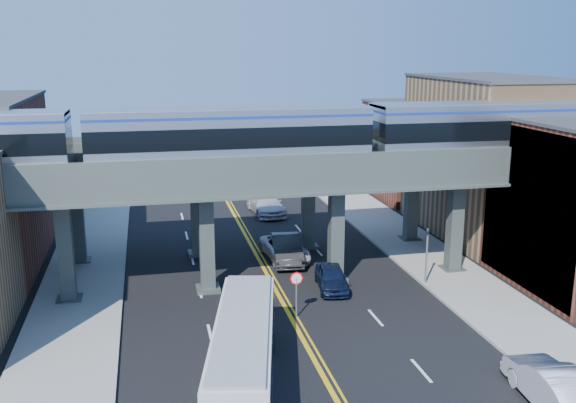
# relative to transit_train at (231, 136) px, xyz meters

# --- Properties ---
(ground) EXTENTS (120.00, 120.00, 0.00)m
(ground) POSITION_rel_transit_train_xyz_m (2.44, -8.00, -9.38)
(ground) COLOR black
(ground) RESTS_ON ground
(sidewalk_west) EXTENTS (5.00, 70.00, 0.16)m
(sidewalk_west) POSITION_rel_transit_train_xyz_m (-9.06, 2.00, -9.30)
(sidewalk_west) COLOR gray
(sidewalk_west) RESTS_ON ground
(sidewalk_east) EXTENTS (5.00, 70.00, 0.16)m
(sidewalk_east) POSITION_rel_transit_train_xyz_m (13.94, 2.00, -9.30)
(sidewalk_east) COLOR gray
(sidewalk_east) RESTS_ON ground
(building_west_c) EXTENTS (8.00, 10.00, 8.00)m
(building_west_c) POSITION_rel_transit_train_xyz_m (-16.06, 21.00, -5.38)
(building_west_c) COLOR olive
(building_west_c) RESTS_ON ground
(building_east_b) EXTENTS (8.00, 14.00, 12.00)m
(building_east_b) POSITION_rel_transit_train_xyz_m (20.94, 8.00, -3.38)
(building_east_b) COLOR olive
(building_east_b) RESTS_ON ground
(building_east_c) EXTENTS (8.00, 10.00, 9.00)m
(building_east_c) POSITION_rel_transit_train_xyz_m (20.94, 21.00, -4.88)
(building_east_c) COLOR brown
(building_east_c) RESTS_ON ground
(mural_panel) EXTENTS (0.10, 9.50, 9.50)m
(mural_panel) POSITION_rel_transit_train_xyz_m (16.99, -4.00, -4.63)
(mural_panel) COLOR teal
(mural_panel) RESTS_ON ground
(elevated_viaduct_near) EXTENTS (52.00, 3.60, 7.40)m
(elevated_viaduct_near) POSITION_rel_transit_train_xyz_m (2.44, 0.00, -2.91)
(elevated_viaduct_near) COLOR #3E4844
(elevated_viaduct_near) RESTS_ON ground
(elevated_viaduct_far) EXTENTS (52.00, 3.60, 7.40)m
(elevated_viaduct_far) POSITION_rel_transit_train_xyz_m (2.44, 7.00, -2.91)
(elevated_viaduct_far) COLOR #3E4844
(elevated_viaduct_far) RESTS_ON ground
(transit_train) EXTENTS (50.02, 3.14, 3.66)m
(transit_train) POSITION_rel_transit_train_xyz_m (0.00, 0.00, 0.00)
(transit_train) COLOR black
(transit_train) RESTS_ON elevated_viaduct_near
(stop_sign) EXTENTS (0.76, 0.09, 2.63)m
(stop_sign) POSITION_rel_transit_train_xyz_m (2.74, -5.00, -7.62)
(stop_sign) COLOR slate
(stop_sign) RESTS_ON ground
(traffic_signal) EXTENTS (0.15, 0.18, 4.10)m
(traffic_signal) POSITION_rel_transit_train_xyz_m (11.64, -2.00, -7.08)
(traffic_signal) COLOR slate
(traffic_signal) RESTS_ON ground
(transit_bus) EXTENTS (4.80, 11.62, 2.92)m
(transit_bus) POSITION_rel_transit_train_xyz_m (-1.14, -11.59, -7.88)
(transit_bus) COLOR silver
(transit_bus) RESTS_ON ground
(car_lane_a) EXTENTS (2.32, 4.54, 1.48)m
(car_lane_a) POSITION_rel_transit_train_xyz_m (5.81, -1.30, -8.64)
(car_lane_a) COLOR black
(car_lane_a) RESTS_ON ground
(car_lane_b) EXTENTS (2.47, 5.58, 1.78)m
(car_lane_b) POSITION_rel_transit_train_xyz_m (4.24, 4.32, -8.49)
(car_lane_b) COLOR #2C2C2E
(car_lane_b) RESTS_ON ground
(car_lane_c) EXTENTS (2.92, 5.59, 1.50)m
(car_lane_c) POSITION_rel_transit_train_xyz_m (4.24, 4.83, -8.63)
(car_lane_c) COLOR silver
(car_lane_c) RESTS_ON ground
(car_lane_d) EXTENTS (2.92, 6.30, 1.78)m
(car_lane_d) POSITION_rel_transit_train_xyz_m (5.25, 17.43, -8.49)
(car_lane_d) COLOR silver
(car_lane_d) RESTS_ON ground
(car_parked_curb) EXTENTS (2.35, 5.62, 1.81)m
(car_parked_curb) POSITION_rel_transit_train_xyz_m (10.94, -15.86, -8.48)
(car_parked_curb) COLOR silver
(car_parked_curb) RESTS_ON ground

